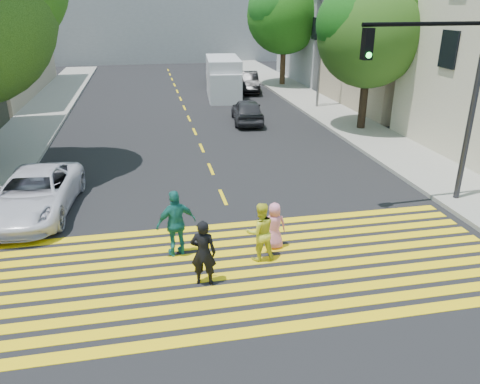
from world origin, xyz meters
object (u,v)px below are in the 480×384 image
object	(u,v)px
white_sedan	(35,193)
white_van	(224,79)
tree_right_near	(372,28)
dark_car_near	(247,111)
pedestrian_woman	(260,232)
pedestrian_extra	(176,223)
dark_car_parked	(247,82)
pedestrian_child	(274,226)
traffic_signal	(446,85)
silver_car	(217,74)
pedestrian_man	(203,253)
tree_right_far	(285,11)

from	to	relation	value
white_sedan	white_van	xyz separation A→B (m)	(9.10, 17.93, 0.60)
tree_right_near	dark_car_near	size ratio (longest dim) A/B	1.91
pedestrian_woman	pedestrian_extra	distance (m)	2.22
dark_car_parked	pedestrian_extra	bearing A→B (deg)	-99.14
pedestrian_child	traffic_signal	distance (m)	6.91
white_sedan	dark_car_parked	xyz separation A→B (m)	(11.21, 19.79, 0.04)
tree_right_near	pedestrian_child	world-z (taller)	tree_right_near
silver_car	white_sedan	bearing A→B (deg)	75.99
pedestrian_child	dark_car_parked	bearing A→B (deg)	-97.10
tree_right_near	dark_car_near	bearing A→B (deg)	153.33
pedestrian_woman	dark_car_parked	bearing A→B (deg)	-105.89
pedestrian_extra	silver_car	xyz separation A→B (m)	(5.48, 28.25, -0.23)
pedestrian_man	pedestrian_extra	world-z (taller)	pedestrian_extra
pedestrian_extra	white_sedan	xyz separation A→B (m)	(-4.22, 3.56, -0.24)
pedestrian_child	traffic_signal	size ratio (longest dim) A/B	0.22
tree_right_far	dark_car_parked	world-z (taller)	tree_right_far
tree_right_near	pedestrian_man	bearing A→B (deg)	-128.21
dark_car_parked	traffic_signal	size ratio (longest dim) A/B	0.72
tree_right_far	pedestrian_child	bearing A→B (deg)	-106.78
pedestrian_extra	dark_car_near	xyz separation A→B (m)	(4.96, 14.03, -0.25)
tree_right_far	dark_car_near	size ratio (longest dim) A/B	2.10
white_sedan	dark_car_near	bearing A→B (deg)	53.62
pedestrian_woman	pedestrian_child	bearing A→B (deg)	-139.05
silver_car	traffic_signal	bearing A→B (deg)	103.75
pedestrian_child	white_sedan	size ratio (longest dim) A/B	0.27
tree_right_near	pedestrian_man	size ratio (longest dim) A/B	4.51
pedestrian_woman	dark_car_parked	distance (m)	24.51
dark_car_near	traffic_signal	size ratio (longest dim) A/B	0.64
pedestrian_child	white_sedan	xyz separation A→B (m)	(-6.86, 3.70, 0.02)
silver_car	pedestrian_child	bearing A→B (deg)	91.72
white_sedan	traffic_signal	world-z (taller)	traffic_signal
white_van	pedestrian_man	bearing A→B (deg)	-95.19
white_sedan	pedestrian_child	bearing A→B (deg)	-23.46
pedestrian_man	traffic_signal	bearing A→B (deg)	-143.07
pedestrian_extra	white_van	distance (m)	22.03
tree_right_near	silver_car	world-z (taller)	tree_right_near
pedestrian_child	white_sedan	bearing A→B (deg)	-24.94
traffic_signal	pedestrian_woman	bearing A→B (deg)	-162.29
dark_car_parked	white_van	world-z (taller)	white_van
pedestrian_man	white_sedan	bearing A→B (deg)	-31.98
tree_right_far	traffic_signal	size ratio (longest dim) A/B	1.35
tree_right_near	white_sedan	world-z (taller)	tree_right_near
tree_right_far	pedestrian_woman	distance (m)	27.91
pedestrian_child	dark_car_parked	world-z (taller)	dark_car_parked
pedestrian_child	tree_right_near	bearing A→B (deg)	-121.47
white_sedan	traffic_signal	distance (m)	13.20
dark_car_near	pedestrian_child	bearing A→B (deg)	86.86
pedestrian_extra	dark_car_near	distance (m)	14.88
pedestrian_extra	white_van	xyz separation A→B (m)	(4.88, 21.48, 0.37)
tree_right_far	white_van	distance (m)	8.09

